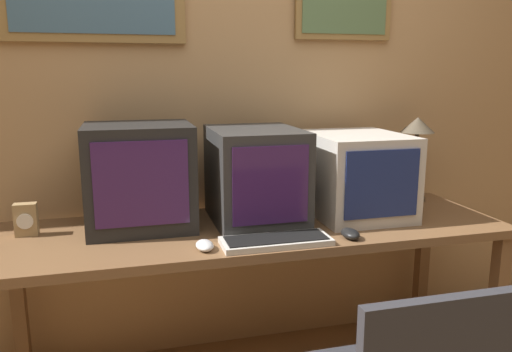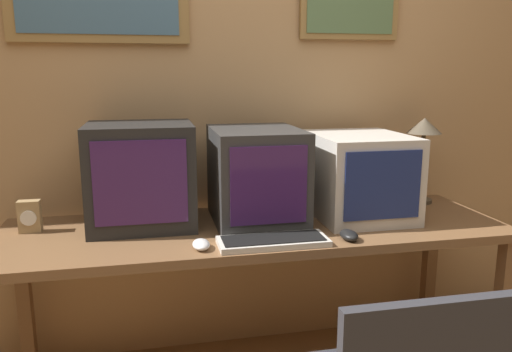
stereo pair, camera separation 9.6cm
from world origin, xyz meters
name	(u,v)px [view 1 (the left image)]	position (x,y,z in m)	size (l,w,h in m)	color
wall_back	(232,82)	(0.00, 1.52, 1.31)	(8.00, 0.08, 2.60)	tan
desk	(256,243)	(0.00, 1.10, 0.66)	(2.06, 0.65, 0.73)	brown
monitor_left	(140,176)	(-0.45, 1.22, 0.94)	(0.42, 0.38, 0.42)	black
monitor_center	(255,176)	(0.02, 1.17, 0.93)	(0.36, 0.46, 0.39)	#333333
monitor_right	(356,175)	(0.47, 1.16, 0.91)	(0.39, 0.47, 0.36)	beige
keyboard_main	(276,241)	(0.01, 0.87, 0.74)	(0.41, 0.15, 0.03)	beige
mouse_near_keyboard	(350,234)	(0.31, 0.86, 0.75)	(0.06, 0.10, 0.04)	black
mouse_far_corner	(205,245)	(-0.25, 0.88, 0.75)	(0.06, 0.10, 0.03)	silver
desk_clock	(26,220)	(-0.89, 1.21, 0.79)	(0.08, 0.05, 0.13)	#A38456
desk_lamp	(417,134)	(0.86, 1.31, 1.06)	(0.16, 0.16, 0.41)	#4C4233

